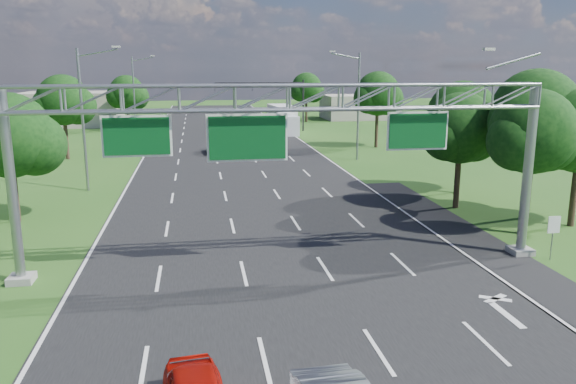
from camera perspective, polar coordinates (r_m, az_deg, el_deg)
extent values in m
plane|color=#1F4B16|center=(42.50, -4.22, 0.70)|extent=(220.00, 220.00, 0.00)
cube|color=black|center=(42.50, -4.22, 0.70)|extent=(18.00, 180.00, 0.02)
cube|color=black|center=(30.23, 18.43, -4.89)|extent=(3.00, 30.00, 0.02)
cube|color=gray|center=(29.17, 22.53, -5.54)|extent=(1.00, 1.00, 0.30)
cylinder|color=gray|center=(28.28, 23.18, 1.90)|extent=(0.44, 0.44, 8.00)
cube|color=gray|center=(26.04, -25.45, -7.97)|extent=(1.00, 1.00, 0.30)
cylinder|color=gray|center=(25.03, -26.28, 0.34)|extent=(0.40, 0.40, 8.00)
cylinder|color=gray|center=(27.24, 21.93, 12.24)|extent=(2.54, 0.12, 0.79)
cube|color=beige|center=(26.66, 19.74, 13.50)|extent=(0.50, 0.22, 0.12)
cube|color=white|center=(23.69, -15.10, 5.50)|extent=(2.80, 0.05, 1.70)
cube|color=#08471B|center=(23.63, -15.11, 5.48)|extent=(2.62, 0.05, 1.52)
cube|color=white|center=(23.68, -4.14, 5.53)|extent=(3.40, 0.05, 2.00)
cube|color=#08471B|center=(23.62, -4.13, 5.51)|extent=(3.22, 0.05, 1.82)
cube|color=white|center=(25.45, 13.02, 6.07)|extent=(2.80, 0.05, 1.70)
cube|color=#08471B|center=(25.39, 13.07, 6.06)|extent=(2.62, 0.05, 1.52)
cylinder|color=gray|center=(28.62, 25.25, -4.35)|extent=(0.06, 0.06, 2.00)
cube|color=white|center=(28.42, 25.42, -3.02)|extent=(0.60, 0.04, 0.80)
cylinder|color=black|center=(77.99, 1.56, 8.77)|extent=(0.24, 0.24, 7.00)
cylinder|color=black|center=(76.94, -2.90, 11.02)|extent=(12.00, 0.18, 0.18)
imported|color=black|center=(76.52, -7.44, 10.51)|extent=(0.18, 0.22, 1.10)
imported|color=black|center=(76.85, -3.65, 10.59)|extent=(0.18, 0.22, 1.10)
imported|color=black|center=(77.51, 0.09, 10.64)|extent=(0.18, 0.22, 1.10)
cylinder|color=gray|center=(42.34, -20.13, 6.77)|extent=(0.20, 0.20, 10.00)
cylinder|color=gray|center=(41.96, -18.84, 13.26)|extent=(2.78, 0.12, 0.60)
cube|color=beige|center=(41.79, -17.07, 13.93)|extent=(0.55, 0.22, 0.12)
cylinder|color=gray|center=(76.93, -15.36, 9.40)|extent=(0.20, 0.20, 10.00)
cylinder|color=gray|center=(76.72, -14.58, 12.95)|extent=(2.78, 0.12, 0.60)
cube|color=beige|center=(76.62, -13.61, 13.30)|extent=(0.55, 0.22, 0.12)
cylinder|color=gray|center=(53.73, 7.15, 8.53)|extent=(0.20, 0.20, 10.00)
cylinder|color=gray|center=(53.25, 5.91, 13.58)|extent=(2.78, 0.12, 0.60)
cube|color=beige|center=(52.94, 4.52, 14.05)|extent=(0.55, 0.22, 0.12)
cylinder|color=#2D2116|center=(32.22, 23.05, -0.75)|extent=(0.36, 0.36, 3.74)
sphere|color=black|center=(31.64, 23.62, 5.66)|extent=(4.40, 4.40, 4.40)
sphere|color=black|center=(32.64, 24.79, 4.76)|extent=(3.30, 3.30, 3.30)
sphere|color=black|center=(30.92, 22.29, 4.81)|extent=(3.08, 3.08, 3.08)
cylinder|color=#2D2116|center=(35.71, 23.27, 0.82)|extent=(0.36, 0.36, 4.18)
sphere|color=black|center=(35.18, 23.85, 7.36)|extent=(5.00, 5.00, 5.00)
sphere|color=black|center=(36.25, 25.09, 6.38)|extent=(3.75, 3.75, 3.75)
sphere|color=black|center=(34.36, 22.46, 6.54)|extent=(3.50, 3.50, 3.50)
cylinder|color=#2D2116|center=(36.90, 16.80, 0.97)|extent=(0.36, 0.36, 3.30)
sphere|color=black|center=(36.39, 17.14, 6.24)|extent=(4.40, 4.40, 4.40)
sphere|color=black|center=(37.30, 18.34, 5.45)|extent=(3.30, 3.30, 3.30)
sphere|color=black|center=(35.74, 15.88, 5.50)|extent=(3.08, 3.08, 3.08)
cylinder|color=#2D2116|center=(35.01, 27.03, -0.31)|extent=(0.36, 0.36, 3.52)
sphere|color=black|center=(33.67, 26.43, 4.73)|extent=(3.22, 3.22, 3.22)
cylinder|color=#2D2116|center=(41.27, 16.91, 2.32)|extent=(0.36, 0.36, 3.52)
sphere|color=black|center=(40.81, 17.24, 7.41)|extent=(4.80, 4.80, 4.80)
sphere|color=black|center=(41.76, 18.43, 6.60)|extent=(3.60, 3.60, 3.60)
sphere|color=black|center=(40.12, 15.99, 6.71)|extent=(3.36, 3.36, 3.36)
cylinder|color=#2D2116|center=(35.75, -25.97, -0.32)|extent=(0.36, 0.36, 3.08)
sphere|color=black|center=(35.21, -26.51, 5.18)|extent=(4.80, 4.80, 4.80)
sphere|color=black|center=(35.33, -24.37, 4.42)|extent=(3.60, 3.60, 3.60)
cylinder|color=#2D2116|center=(58.19, -21.59, 4.95)|extent=(0.36, 0.36, 3.74)
sphere|color=black|center=(57.86, -21.90, 8.67)|extent=(4.80, 4.80, 4.80)
sphere|color=black|center=(58.04, -20.60, 8.19)|extent=(3.60, 3.60, 3.60)
sphere|color=black|center=(57.84, -22.97, 8.10)|extent=(3.36, 3.36, 3.36)
cylinder|color=#2D2116|center=(82.28, -15.92, 7.20)|extent=(0.36, 0.36, 3.30)
sphere|color=black|center=(82.05, -16.08, 9.68)|extent=(4.80, 4.80, 4.80)
sphere|color=black|center=(82.34, -15.18, 9.33)|extent=(3.60, 3.60, 3.60)
sphere|color=black|center=(81.90, -16.84, 9.30)|extent=(3.36, 3.36, 3.36)
cylinder|color=#2D2116|center=(62.94, 8.98, 6.30)|extent=(0.36, 0.36, 3.96)
sphere|color=black|center=(62.64, 9.11, 9.85)|extent=(4.80, 4.80, 4.80)
sphere|color=black|center=(63.43, 10.02, 9.30)|extent=(3.60, 3.60, 3.60)
sphere|color=black|center=(62.05, 8.22, 9.41)|extent=(3.36, 3.36, 3.36)
cylinder|color=#2D2116|center=(91.41, 1.88, 8.24)|extent=(0.36, 0.36, 3.52)
sphere|color=black|center=(91.20, 1.89, 10.55)|extent=(4.80, 4.80, 4.80)
sphere|color=black|center=(91.86, 2.59, 10.18)|extent=(3.60, 3.60, 3.60)
sphere|color=black|center=(90.73, 1.25, 10.24)|extent=(3.36, 3.36, 3.36)
cube|color=gray|center=(91.52, -21.05, 7.89)|extent=(14.00, 10.00, 5.00)
cube|color=gray|center=(97.65, 7.25, 8.57)|extent=(12.00, 9.00, 4.00)
imported|color=white|center=(58.33, -7.38, 4.54)|extent=(1.91, 4.52, 1.30)
imported|color=black|center=(74.58, -5.96, 6.25)|extent=(2.03, 4.03, 1.10)
imported|color=black|center=(72.12, -12.47, 5.88)|extent=(1.61, 3.83, 1.30)
imported|color=silver|center=(66.30, -3.60, 5.74)|extent=(2.35, 5.16, 1.64)
cube|color=white|center=(77.48, -0.63, 7.55)|extent=(3.26, 7.05, 3.43)
cube|color=silver|center=(72.81, -0.05, 6.73)|extent=(2.82, 2.71, 2.52)
cylinder|color=black|center=(72.92, -1.07, 6.19)|extent=(0.40, 1.14, 1.14)
cylinder|color=black|center=(73.32, 0.89, 6.23)|extent=(0.40, 1.14, 1.14)
cylinder|color=black|center=(79.69, -1.78, 6.74)|extent=(0.40, 1.14, 1.14)
cylinder|color=black|center=(80.05, 0.02, 6.77)|extent=(0.40, 1.14, 1.14)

